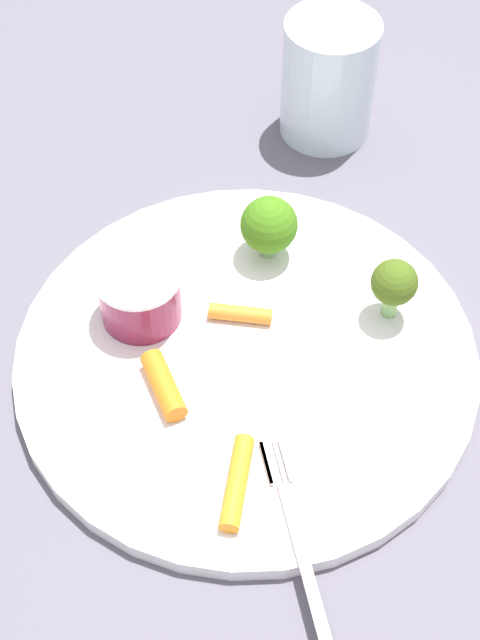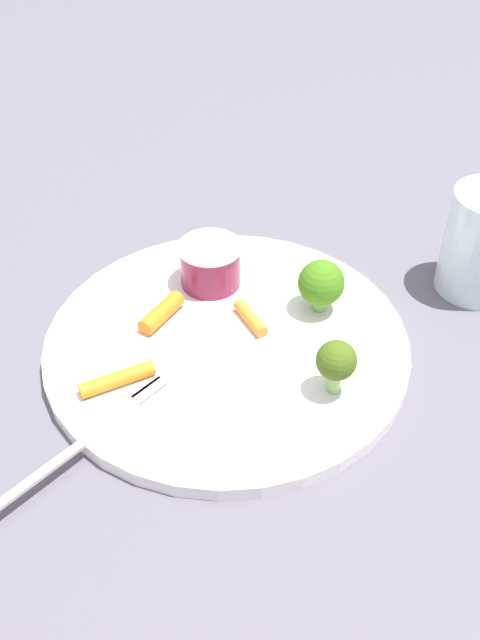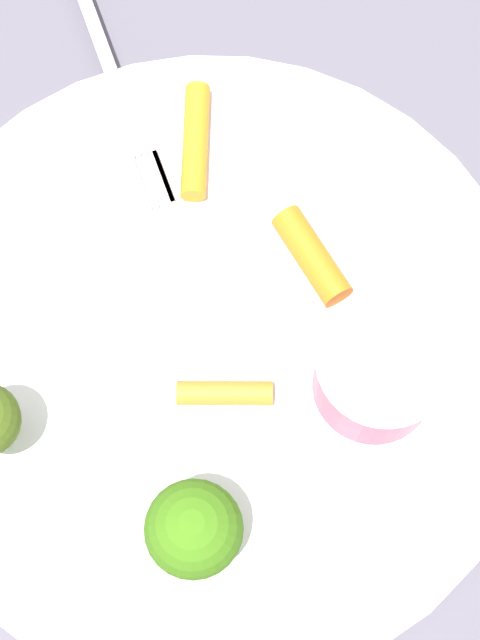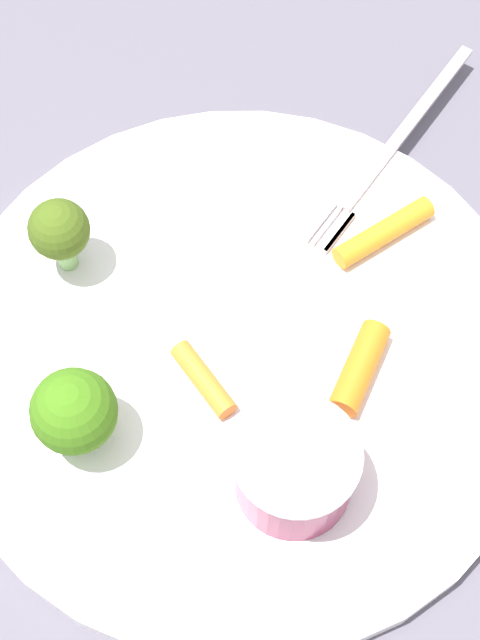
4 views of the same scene
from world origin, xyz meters
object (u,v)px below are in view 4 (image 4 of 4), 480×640
object	(u,v)px
sauce_cup	(295,469)
carrot_stick_2	(202,379)
carrot_stick_0	(384,232)
plate	(239,350)
broccoli_floret_0	(74,412)
broccoli_floret_1	(59,231)
carrot_stick_1	(360,368)
fork	(392,146)

from	to	relation	value
sauce_cup	carrot_stick_2	distance (m)	0.07
sauce_cup	carrot_stick_0	size ratio (longest dim) A/B	0.96
plate	broccoli_floret_0	world-z (taller)	broccoli_floret_0
broccoli_floret_0	broccoli_floret_1	bearing A→B (deg)	-42.19
plate	broccoli_floret_1	bearing A→B (deg)	10.75
broccoli_floret_1	carrot_stick_1	bearing A→B (deg)	-164.56
carrot_stick_1	carrot_stick_2	world-z (taller)	carrot_stick_1
broccoli_floret_1	fork	xyz separation A→B (m)	(-0.08, -0.16, -0.03)
fork	broccoli_floret_0	bearing A→B (deg)	86.02
carrot_stick_2	fork	distance (m)	0.17
fork	plate	bearing A→B (deg)	94.32
sauce_cup	carrot_stick_2	xyz separation A→B (m)	(0.06, -0.01, -0.01)
broccoli_floret_1	carrot_stick_0	distance (m)	0.16
carrot_stick_2	carrot_stick_1	bearing A→B (deg)	-137.47
sauce_cup	broccoli_floret_0	bearing A→B (deg)	25.14
plate	carrot_stick_0	size ratio (longest dim) A/B	5.10
carrot_stick_2	carrot_stick_0	bearing A→B (deg)	-99.08
plate	broccoli_floret_1	size ratio (longest dim) A/B	6.40
sauce_cup	carrot_stick_0	distance (m)	0.14
plate	carrot_stick_2	xyz separation A→B (m)	(0.00, 0.03, 0.01)
carrot_stick_0	carrot_stick_2	size ratio (longest dim) A/B	1.40
broccoli_floret_0	carrot_stick_1	world-z (taller)	broccoli_floret_0
sauce_cup	broccoli_floret_0	world-z (taller)	broccoli_floret_0
sauce_cup	carrot_stick_0	xyz separation A→B (m)	(0.04, -0.13, -0.01)
plate	broccoli_floret_1	xyz separation A→B (m)	(0.10, 0.02, 0.04)
plate	fork	size ratio (longest dim) A/B	1.79
carrot_stick_0	fork	distance (m)	0.06
plate	sauce_cup	size ratio (longest dim) A/B	5.34
carrot_stick_2	fork	size ratio (longest dim) A/B	0.25
broccoli_floret_1	carrot_stick_1	distance (m)	0.16
carrot_stick_0	plate	bearing A→B (deg)	78.78
carrot_stick_0	broccoli_floret_0	bearing A→B (deg)	75.46
carrot_stick_0	fork	bearing A→B (deg)	-60.24
broccoli_floret_1	carrot_stick_2	world-z (taller)	broccoli_floret_1
sauce_cup	carrot_stick_1	size ratio (longest dim) A/B	1.19
broccoli_floret_0	carrot_stick_2	world-z (taller)	broccoli_floret_0
broccoli_floret_1	broccoli_floret_0	bearing A→B (deg)	137.81
carrot_stick_0	fork	xyz separation A→B (m)	(0.03, -0.05, -0.00)
carrot_stick_2	sauce_cup	bearing A→B (deg)	168.82
carrot_stick_2	broccoli_floret_0	bearing A→B (deg)	64.39
sauce_cup	carrot_stick_2	bearing A→B (deg)	-11.18
sauce_cup	broccoli_floret_1	xyz separation A→B (m)	(0.16, -0.02, 0.01)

